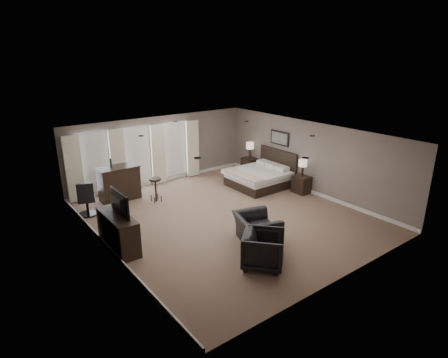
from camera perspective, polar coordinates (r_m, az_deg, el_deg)
room at (r=11.32m, az=0.41°, el=0.24°), size 7.60×8.60×2.64m
window_bay at (r=14.27m, az=-12.93°, el=3.30°), size 5.25×0.20×2.30m
bed at (r=14.18m, az=5.03°, el=1.29°), size 2.05×1.95×1.30m
nightstand_near at (r=13.93m, az=11.71°, el=-0.80°), size 0.48×0.59×0.64m
nightstand_far at (r=15.88m, az=3.91°, el=2.05°), size 0.50×0.62×0.67m
lamp_near at (r=13.74m, az=11.88°, el=1.67°), size 0.30×0.30×0.62m
lamp_far at (r=15.70m, az=3.97°, el=4.39°), size 0.32×0.32×0.67m
wall_art at (r=14.65m, az=8.44°, el=6.18°), size 0.04×0.96×0.56m
dresser at (r=10.18m, az=-15.80°, el=-7.74°), size 0.53×1.64×0.95m
tv at (r=9.96m, az=-16.08°, el=-4.93°), size 0.62×1.07×0.14m
armchair_near at (r=10.14m, az=5.02°, el=-6.88°), size 1.09×1.37×1.04m
armchair_far at (r=9.10m, az=6.05°, el=-10.36°), size 1.29×1.29×0.97m
bar_counter at (r=13.43m, az=-15.69°, el=-0.60°), size 1.38×0.72×1.20m
bar_stool_left at (r=13.58m, az=-16.96°, el=-1.62°), size 0.39×0.39×0.71m
bar_stool_right at (r=13.01m, az=-10.36°, el=-1.65°), size 0.42×0.42×0.84m
desk_chair at (r=12.48m, az=-20.24°, el=-2.75°), size 0.72×0.72×1.13m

